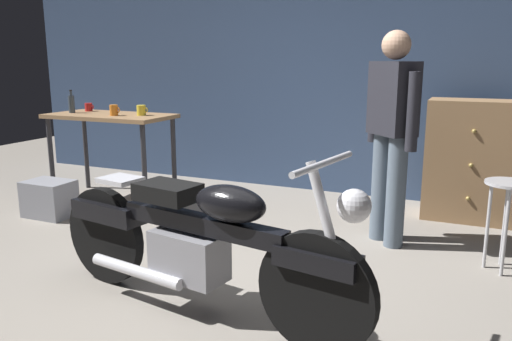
{
  "coord_description": "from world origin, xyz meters",
  "views": [
    {
      "loc": [
        1.51,
        -2.68,
        1.46
      ],
      "look_at": [
        0.02,
        0.7,
        0.65
      ],
      "focal_mm": 35.94,
      "sensor_mm": 36.0,
      "label": 1
    }
  ],
  "objects": [
    {
      "name": "shop_stool",
      "position": [
        1.73,
        1.11,
        0.5
      ],
      "size": [
        0.32,
        0.32,
        0.64
      ],
      "color": "#B2B2B7",
      "rests_on": "ground_plane"
    },
    {
      "name": "storage_bin",
      "position": [
        -2.15,
        0.79,
        0.17
      ],
      "size": [
        0.44,
        0.32,
        0.34
      ],
      "primitive_type": "cube",
      "color": "gray",
      "rests_on": "ground_plane"
    },
    {
      "name": "person_standing",
      "position": [
        0.89,
        1.36,
        0.93
      ],
      "size": [
        0.43,
        0.43,
        1.67
      ],
      "rotation": [
        0.0,
        0.0,
        2.36
      ],
      "color": "slate",
      "rests_on": "ground_plane"
    },
    {
      "name": "mug_orange_travel",
      "position": [
        -1.86,
        1.45,
        0.95
      ],
      "size": [
        0.12,
        0.08,
        0.11
      ],
      "color": "orange",
      "rests_on": "workbench"
    },
    {
      "name": "mug_red_diner",
      "position": [
        -2.4,
        1.69,
        0.94
      ],
      "size": [
        0.11,
        0.08,
        0.09
      ],
      "color": "red",
      "rests_on": "workbench"
    },
    {
      "name": "back_wall",
      "position": [
        0.0,
        2.8,
        1.55
      ],
      "size": [
        8.0,
        0.12,
        3.1
      ],
      "primitive_type": "cube",
      "color": "#384C70",
      "rests_on": "ground_plane"
    },
    {
      "name": "wooden_dresser",
      "position": [
        1.47,
        2.3,
        0.55
      ],
      "size": [
        0.8,
        0.47,
        1.1
      ],
      "color": "#99724C",
      "rests_on": "ground_plane"
    },
    {
      "name": "ground_plane",
      "position": [
        0.0,
        0.0,
        0.0
      ],
      "size": [
        12.0,
        12.0,
        0.0
      ],
      "primitive_type": "plane",
      "color": "gray"
    },
    {
      "name": "mug_yellow_tall",
      "position": [
        -1.62,
        1.57,
        0.95
      ],
      "size": [
        0.12,
        0.09,
        0.1
      ],
      "color": "yellow",
      "rests_on": "workbench"
    },
    {
      "name": "workbench",
      "position": [
        -2.0,
        1.54,
        0.79
      ],
      "size": [
        1.3,
        0.64,
        0.9
      ],
      "color": "#99724C",
      "rests_on": "ground_plane"
    },
    {
      "name": "motorcycle",
      "position": [
        0.09,
        -0.29,
        0.45
      ],
      "size": [
        2.17,
        0.69,
        1.0
      ],
      "rotation": [
        0.0,
        0.0,
        -0.17
      ],
      "color": "black",
      "rests_on": "ground_plane"
    },
    {
      "name": "bottle",
      "position": [
        -2.45,
        1.49,
        1.0
      ],
      "size": [
        0.06,
        0.06,
        0.24
      ],
      "color": "#3F4C59",
      "rests_on": "workbench"
    }
  ]
}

